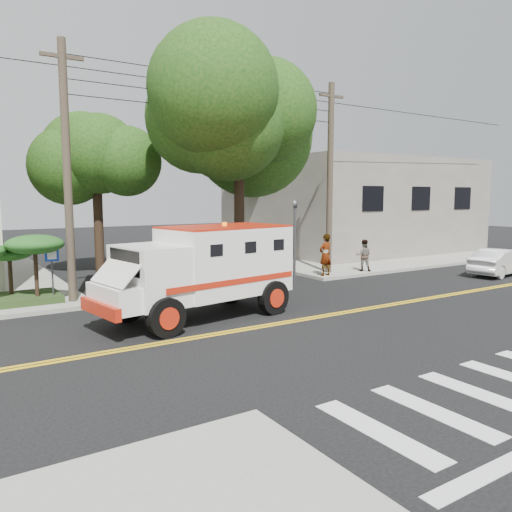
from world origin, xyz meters
TOP-DOWN VIEW (x-y plane):
  - ground at (0.00, 0.00)m, footprint 100.00×100.00m
  - sidewalk_ne at (13.50, 13.50)m, footprint 17.00×17.00m
  - building_right at (15.00, 14.00)m, footprint 14.00×12.00m
  - utility_pole_left at (-5.60, 6.00)m, footprint 0.28×0.28m
  - utility_pole_right at (6.30, 6.20)m, footprint 0.28×0.28m
  - tree_main at (1.94, 6.21)m, footprint 6.08×5.70m
  - tree_left at (-2.68, 11.79)m, footprint 4.48×4.20m
  - tree_right at (8.84, 15.77)m, footprint 4.80×4.50m
  - traffic_signal at (3.80, 5.60)m, footprint 0.15×0.18m
  - accessibility_sign at (-6.20, 6.17)m, footprint 0.45×0.10m
  - palm_planter at (-7.44, 6.62)m, footprint 3.52×2.63m
  - armored_truck at (-2.51, 1.89)m, footprint 6.57×3.34m
  - parked_sedan at (13.27, 1.78)m, footprint 4.07×1.88m
  - pedestrian_a at (5.50, 5.50)m, footprint 0.75×0.53m
  - pedestrian_b at (8.00, 5.57)m, footprint 0.95×0.94m

SIDE VIEW (x-z plane):
  - ground at x=0.00m, z-range 0.00..0.00m
  - sidewalk_ne at x=13.50m, z-range 0.00..0.15m
  - parked_sedan at x=13.27m, z-range 0.00..1.29m
  - pedestrian_b at x=8.00m, z-range 0.15..1.70m
  - pedestrian_a at x=5.50m, z-range 0.15..2.07m
  - accessibility_sign at x=-6.20m, z-range 0.35..2.38m
  - armored_truck at x=-2.51m, z-range 0.20..3.06m
  - palm_planter at x=-7.44m, z-range 0.47..2.82m
  - traffic_signal at x=3.80m, z-range 0.43..4.03m
  - building_right at x=15.00m, z-range 0.15..6.15m
  - utility_pole_left at x=-5.60m, z-range 0.00..9.00m
  - utility_pole_right at x=6.30m, z-range 0.00..9.00m
  - tree_left at x=-2.68m, z-range 1.88..9.58m
  - tree_right at x=8.84m, z-range 1.99..10.19m
  - tree_main at x=1.94m, z-range 2.27..12.12m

